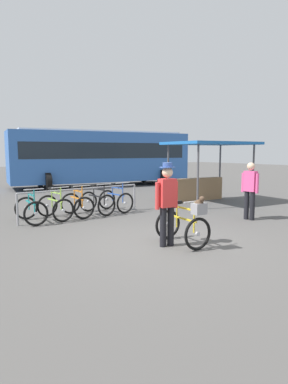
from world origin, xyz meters
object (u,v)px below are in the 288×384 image
(racked_bike_black, at_px, (97,202))
(market_stall, at_px, (204,166))
(person_with_featured_bike, at_px, (167,201))
(racked_bike_blue, at_px, (116,200))
(racked_bike_orange, at_px, (77,204))
(pedestrian_with_backpack, at_px, (251,187))
(bus_distant, at_px, (102,155))
(racked_bike_teal, at_px, (31,209))
(featured_bicycle, at_px, (186,223))
(racked_bike_lime, at_px, (55,207))

(racked_bike_black, bearing_deg, market_stall, -1.21)
(racked_bike_black, xyz_separation_m, person_with_featured_bike, (-0.42, -4.06, 0.58))
(racked_bike_blue, bearing_deg, racked_bike_black, -175.65)
(racked_bike_orange, relative_size, pedestrian_with_backpack, 0.68)
(bus_distant, bearing_deg, racked_bike_orange, -121.88)
(racked_bike_teal, relative_size, pedestrian_with_backpack, 0.67)
(racked_bike_teal, bearing_deg, racked_bike_blue, 4.35)
(featured_bicycle, bearing_deg, racked_bike_lime, 107.64)
(racked_bike_teal, height_order, racked_bike_orange, same)
(racked_bike_orange, xyz_separation_m, racked_bike_black, (0.70, 0.05, 0.00))
(racked_bike_blue, xyz_separation_m, market_stall, (3.83, -0.15, 1.03))
(racked_bike_blue, distance_m, pedestrian_with_backpack, 4.22)
(racked_bike_orange, bearing_deg, racked_bike_black, 4.35)
(featured_bicycle, xyz_separation_m, bus_distant, (4.18, 11.91, 1.25))
(bus_distant, bearing_deg, racked_bike_teal, -128.38)
(racked_bike_lime, height_order, featured_bicycle, featured_bicycle)
(racked_bike_teal, relative_size, racked_bike_lime, 0.93)
(pedestrian_with_backpack, height_order, market_stall, market_stall)
(racked_bike_black, relative_size, pedestrian_with_backpack, 0.71)
(bus_distant, bearing_deg, racked_bike_black, -118.15)
(market_stall, bearing_deg, person_with_featured_bike, -141.29)
(racked_bike_orange, xyz_separation_m, racked_bike_blue, (1.40, 0.11, -0.00))
(racked_bike_lime, xyz_separation_m, market_stall, (5.93, 0.01, 1.03))
(racked_bike_blue, bearing_deg, racked_bike_lime, -175.65)
(racked_bike_lime, distance_m, racked_bike_blue, 2.10)
(racked_bike_lime, xyz_separation_m, racked_bike_blue, (2.09, 0.16, -0.00))
(bus_distant, bearing_deg, racked_bike_lime, -125.28)
(featured_bicycle, relative_size, pedestrian_with_backpack, 0.75)
(racked_bike_black, height_order, market_stall, market_stall)
(racked_bike_blue, height_order, market_stall, market_stall)
(racked_bike_teal, bearing_deg, racked_bike_lime, 4.35)
(racked_bike_lime, bearing_deg, racked_bike_blue, 4.35)
(racked_bike_black, distance_m, featured_bicycle, 4.26)
(racked_bike_orange, xyz_separation_m, bus_distant, (4.80, 7.71, 1.37))
(market_stall, bearing_deg, pedestrian_with_backpack, -112.35)
(bus_distant, distance_m, market_stall, 7.77)
(featured_bicycle, relative_size, person_with_featured_bike, 0.71)
(racked_bike_lime, relative_size, person_with_featured_bike, 0.69)
(racked_bike_teal, xyz_separation_m, racked_bike_lime, (0.70, 0.05, 0.00))
(racked_bike_lime, xyz_separation_m, racked_bike_black, (1.40, 0.11, -0.00))
(bus_distant, height_order, market_stall, bus_distant)
(pedestrian_with_backpack, bearing_deg, racked_bike_orange, 140.49)
(racked_bike_teal, xyz_separation_m, racked_bike_orange, (1.40, 0.11, 0.00))
(pedestrian_with_backpack, distance_m, bus_distant, 11.01)
(racked_bike_black, distance_m, person_with_featured_bike, 4.12)
(racked_bike_blue, relative_size, pedestrian_with_backpack, 0.71)
(racked_bike_black, xyz_separation_m, pedestrian_with_backpack, (3.22, -3.28, 0.57))
(racked_bike_lime, xyz_separation_m, bus_distant, (5.49, 7.77, 1.37))
(person_with_featured_bike, relative_size, pedestrian_with_backpack, 1.05)
(racked_bike_orange, xyz_separation_m, pedestrian_with_backpack, (3.92, -3.23, 0.57))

